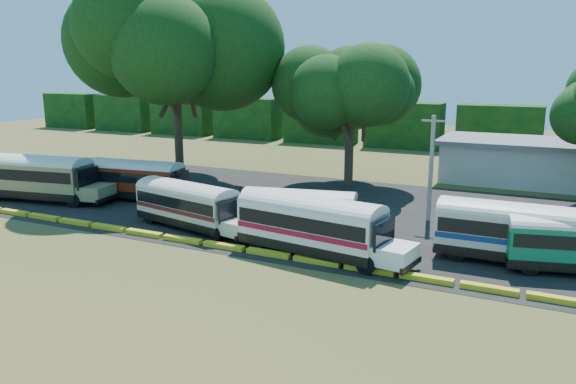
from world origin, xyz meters
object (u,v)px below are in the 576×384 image
at_px(bus_beige, 38,175).
at_px(bus_cream_west, 189,203).
at_px(bus_white_red, 314,222).
at_px(bus_red, 136,177).
at_px(tree_west, 174,40).

bearing_deg(bus_beige, bus_cream_west, -13.60).
distance_m(bus_cream_west, bus_white_red, 9.81).
xyz_separation_m(bus_beige, bus_red, (6.86, 3.67, -0.25)).
bearing_deg(tree_west, bus_white_red, -36.13).
bearing_deg(bus_white_red, bus_red, 168.55).
bearing_deg(bus_red, bus_white_red, -26.24).
height_order(bus_white_red, tree_west, tree_west).
height_order(bus_red, bus_cream_west, bus_red).
bearing_deg(bus_white_red, tree_west, 151.53).
bearing_deg(bus_white_red, bus_cream_west, 179.00).
relative_size(bus_beige, bus_white_red, 1.08).
relative_size(bus_white_red, tree_west, 0.58).
bearing_deg(bus_cream_west, bus_red, 162.59).
bearing_deg(bus_red, bus_cream_west, -36.56).
distance_m(bus_cream_west, tree_west, 20.59).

